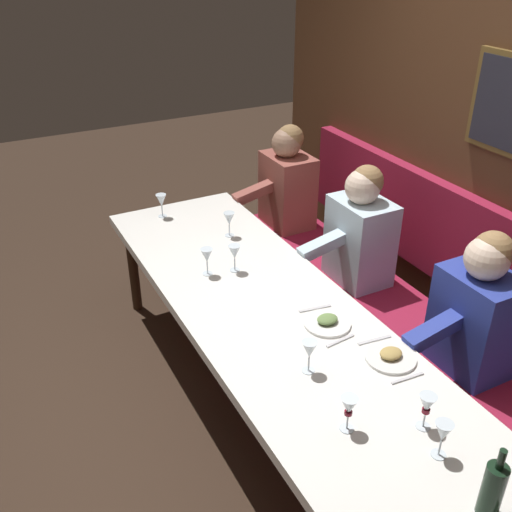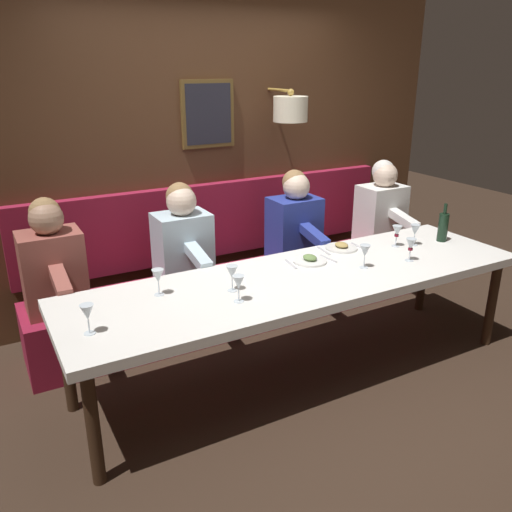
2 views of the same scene
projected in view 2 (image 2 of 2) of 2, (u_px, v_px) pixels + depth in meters
The scene contains 19 objects.
ground_plane at pixel (301, 373), 3.71m from camera, with size 12.00×12.00×0.00m, color #332319.
dining_table at pixel (304, 283), 3.47m from camera, with size 0.90×3.17×0.74m.
banquette_bench at pixel (242, 297), 4.36m from camera, with size 0.52×3.37×0.45m, color maroon.
back_wall_panel at pixel (210, 150), 4.44m from camera, with size 0.59×4.57×2.90m.
diner_nearest at pixel (382, 207), 4.81m from camera, with size 0.60×0.40×0.79m.
diner_near at pixel (295, 221), 4.38m from camera, with size 0.60×0.40×0.79m.
diner_middle at pixel (183, 239), 3.93m from camera, with size 0.60×0.40×0.79m.
diner_far at pixel (52, 261), 3.50m from camera, with size 0.60×0.40×0.79m.
place_setting_0 at pixel (310, 260), 3.69m from camera, with size 0.24×0.33×0.05m.
place_setting_1 at pixel (341, 247), 3.94m from camera, with size 0.24×0.32×0.05m.
wine_glass_0 at pixel (158, 277), 3.13m from camera, with size 0.07×0.07×0.16m.
wine_glass_1 at pixel (397, 232), 3.96m from camera, with size 0.07×0.07×0.16m.
wine_glass_2 at pixel (232, 273), 3.18m from camera, with size 0.07×0.07×0.16m.
wine_glass_3 at pixel (239, 283), 3.04m from camera, with size 0.07×0.07×0.16m.
wine_glass_4 at pixel (411, 245), 3.67m from camera, with size 0.07×0.07×0.16m.
wine_glass_5 at pixel (365, 252), 3.54m from camera, with size 0.07×0.07×0.16m.
wine_glass_6 at pixel (87, 313), 2.67m from camera, with size 0.07×0.07×0.16m.
wine_glass_7 at pixel (415, 231), 3.99m from camera, with size 0.07×0.07×0.16m.
wine_bottle at pixel (443, 227), 4.09m from camera, with size 0.08×0.08×0.30m.
Camera 2 is at (-2.64, 1.82, 2.05)m, focal length 36.95 mm.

